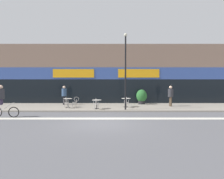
{
  "coord_description": "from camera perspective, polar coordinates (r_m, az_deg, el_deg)",
  "views": [
    {
      "loc": [
        0.59,
        -11.93,
        2.37
      ],
      "look_at": [
        0.5,
        7.16,
        1.61
      ],
      "focal_mm": 35.0,
      "sensor_mm": 36.0,
      "label": 1
    }
  ],
  "objects": [
    {
      "name": "bistro_table_0",
      "position": [
        18.81,
        -11.18,
        -2.96
      ],
      "size": [
        0.74,
        0.74,
        0.76
      ],
      "color": "black",
      "rests_on": "sidewalk_slab"
    },
    {
      "name": "cafe_chair_0_near",
      "position": [
        18.2,
        -11.58,
        -3.22
      ],
      "size": [
        0.42,
        0.58,
        0.9
      ],
      "rotation": [
        0.0,
        0.0,
        1.52
      ],
      "color": "#B7B2AD",
      "rests_on": "sidewalk_slab"
    },
    {
      "name": "cafe_chair_0_side",
      "position": [
        18.71,
        -9.29,
        -3.06
      ],
      "size": [
        0.59,
        0.44,
        0.9
      ],
      "rotation": [
        0.0,
        0.0,
        3.25
      ],
      "color": "#B7B2AD",
      "rests_on": "sidewalk_slab"
    },
    {
      "name": "cyclist_0",
      "position": [
        15.68,
        -26.49,
        -2.25
      ],
      "size": [
        1.77,
        0.5,
        2.1
      ],
      "rotation": [
        0.0,
        0.0,
        0.05
      ],
      "color": "black",
      "rests_on": "ground"
    },
    {
      "name": "bistro_table_1",
      "position": [
        17.57,
        -3.74,
        -3.37
      ],
      "size": [
        0.74,
        0.74,
        0.72
      ],
      "color": "black",
      "rests_on": "sidewalk_slab"
    },
    {
      "name": "pedestrian_near_end",
      "position": [
        19.93,
        15.34,
        -1.17
      ],
      "size": [
        0.53,
        0.53,
        1.81
      ],
      "rotation": [
        0.0,
        0.0,
        0.14
      ],
      "color": "#4C3D2D",
      "rests_on": "sidewalk_slab"
    },
    {
      "name": "cafe_chair_1_near",
      "position": [
        16.95,
        -3.91,
        -3.59
      ],
      "size": [
        0.43,
        0.59,
        0.9
      ],
      "rotation": [
        0.0,
        0.0,
        1.49
      ],
      "color": "#B7B2AD",
      "rests_on": "sidewalk_slab"
    },
    {
      "name": "lamp_post",
      "position": [
        17.0,
        3.82,
        6.07
      ],
      "size": [
        0.26,
        0.26,
        5.92
      ],
      "color": "black",
      "rests_on": "sidewalk_slab"
    },
    {
      "name": "storefront_facade",
      "position": [
        23.91,
        -1.14,
        3.84
      ],
      "size": [
        40.0,
        4.06,
        6.06
      ],
      "color": "#7F6656",
      "rests_on": "ground"
    },
    {
      "name": "ground_plane",
      "position": [
        12.18,
        -2.54,
        -8.94
      ],
      "size": [
        120.0,
        120.0,
        0.0
      ],
      "primitive_type": "plane",
      "color": "#5B5B60"
    },
    {
      "name": "bistro_table_2",
      "position": [
        18.81,
        3.96,
        -2.93
      ],
      "size": [
        0.78,
        0.78,
        0.75
      ],
      "color": "black",
      "rests_on": "sidewalk_slab"
    },
    {
      "name": "sidewalk_slab",
      "position": [
        19.33,
        -1.48,
        -4.58
      ],
      "size": [
        40.0,
        5.5,
        0.12
      ],
      "primitive_type": "cube",
      "color": "gray",
      "rests_on": "ground"
    },
    {
      "name": "bike_lane_stripe",
      "position": [
        13.82,
        -2.2,
        -7.57
      ],
      "size": [
        36.0,
        0.7,
        0.01
      ],
      "primitive_type": "cube",
      "color": "silver",
      "rests_on": "ground"
    },
    {
      "name": "cafe_chair_2_near",
      "position": [
        18.19,
        4.07,
        -3.19
      ],
      "size": [
        0.42,
        0.59,
        0.9
      ],
      "rotation": [
        0.0,
        0.0,
        1.51
      ],
      "color": "#B7B2AD",
      "rests_on": "sidewalk_slab"
    },
    {
      "name": "planter_pot",
      "position": [
        21.22,
        8.02,
        -1.84
      ],
      "size": [
        1.02,
        1.02,
        1.41
      ],
      "color": "#232326",
      "rests_on": "sidewalk_slab"
    },
    {
      "name": "pedestrian_far_end",
      "position": [
        21.04,
        -12.12,
        -1.02
      ],
      "size": [
        0.55,
        0.55,
        1.78
      ],
      "rotation": [
        0.0,
        0.0,
        2.92
      ],
      "color": "black",
      "rests_on": "sidewalk_slab"
    }
  ]
}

